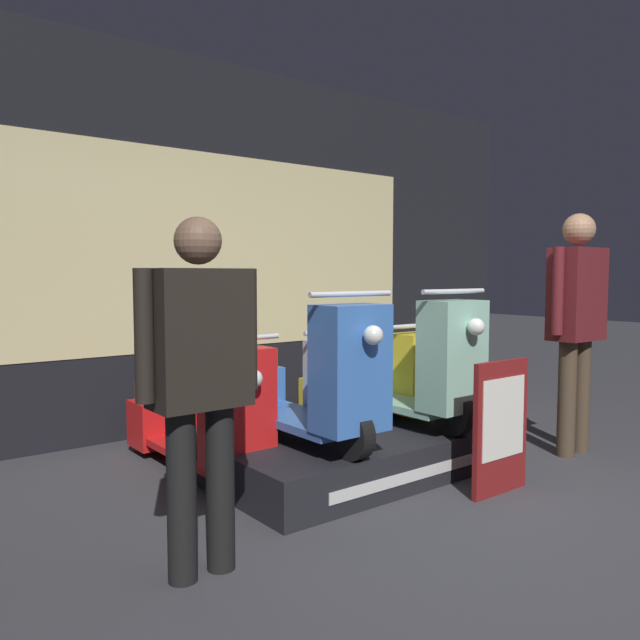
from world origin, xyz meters
TOP-DOWN VIEW (x-y plane):
  - ground_plane at (0.00, 0.00)m, footprint 30.00×30.00m
  - shop_wall_back at (0.00, 3.11)m, footprint 7.45×0.09m
  - display_platform at (-0.02, 1.42)m, footprint 1.97×1.35m
  - scooter_display_left at (-0.46, 1.34)m, footprint 0.59×1.55m
  - scooter_display_right at (0.43, 1.34)m, footprint 0.59×1.55m
  - scooter_backrow_0 at (-0.86, 1.95)m, footprint 0.59×1.55m
  - scooter_backrow_1 at (-0.05, 1.95)m, footprint 0.59×1.55m
  - scooter_backrow_2 at (0.76, 1.95)m, footprint 0.59×1.55m
  - person_left_browsing at (-1.53, 0.63)m, footprint 0.58×0.24m
  - person_right_browsing at (1.56, 0.63)m, footprint 0.60×0.24m
  - price_sign_board at (0.41, 0.45)m, footprint 0.49×0.04m

SIDE VIEW (x-z plane):
  - ground_plane at x=0.00m, z-range 0.00..0.00m
  - display_platform at x=-0.02m, z-range 0.00..0.28m
  - scooter_backrow_0 at x=-0.86m, z-range -0.12..0.86m
  - scooter_backrow_1 at x=-0.05m, z-range -0.12..0.86m
  - scooter_backrow_2 at x=0.76m, z-range -0.12..0.86m
  - price_sign_board at x=0.41m, z-range 0.00..0.83m
  - scooter_display_left at x=-0.46m, z-range 0.16..1.14m
  - scooter_display_right at x=0.43m, z-range 0.16..1.14m
  - person_left_browsing at x=-1.53m, z-range 0.14..1.74m
  - person_right_browsing at x=1.56m, z-range 0.17..1.97m
  - shop_wall_back at x=0.00m, z-range 0.00..3.20m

